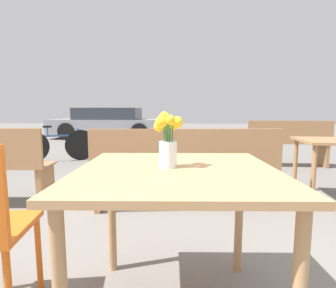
{
  "coord_description": "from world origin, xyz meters",
  "views": [
    {
      "loc": [
        0.01,
        -1.2,
        1.02
      ],
      "look_at": [
        -0.04,
        0.03,
        0.87
      ],
      "focal_mm": 28.0,
      "sensor_mm": 36.0,
      "label": 1
    }
  ],
  "objects": [
    {
      "name": "table_front",
      "position": [
        0.0,
        0.0,
        0.66
      ],
      "size": [
        0.95,
        0.92,
        0.76
      ],
      "color": "tan",
      "rests_on": "ground_plane"
    },
    {
      "name": "table_back",
      "position": [
        1.73,
        1.78,
        0.57
      ],
      "size": [
        0.74,
        0.72,
        0.7
      ],
      "color": "#9E7047",
      "rests_on": "ground_plane"
    },
    {
      "name": "bench_near",
      "position": [
        0.08,
        1.43,
        0.47
      ],
      "size": [
        1.92,
        0.51,
        0.85
      ],
      "color": "#9E7047",
      "rests_on": "ground_plane"
    },
    {
      "name": "bench_far",
      "position": [
        2.0,
        3.61,
        0.45
      ],
      "size": [
        1.49,
        0.42,
        0.85
      ],
      "color": "#9E7047",
      "rests_on": "ground_plane"
    },
    {
      "name": "flower_vase",
      "position": [
        -0.04,
        0.03,
        0.87
      ],
      "size": [
        0.14,
        0.14,
        0.26
      ],
      "color": "silver",
      "rests_on": "table_front"
    },
    {
      "name": "parked_car",
      "position": [
        -2.63,
        8.69,
        0.55
      ],
      "size": [
        4.22,
        1.83,
        1.13
      ],
      "color": "gray",
      "rests_on": "ground_plane"
    },
    {
      "name": "bicycle",
      "position": [
        -2.45,
        3.97,
        0.33
      ],
      "size": [
        1.46,
        0.65,
        0.73
      ],
      "color": "black",
      "rests_on": "ground_plane"
    }
  ]
}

